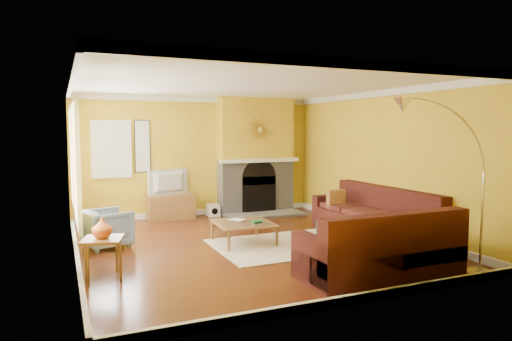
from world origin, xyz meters
name	(u,v)px	position (x,y,z in m)	size (l,w,h in m)	color
floor	(248,245)	(0.00, 0.00, -0.01)	(5.50, 6.00, 0.02)	#602B14
ceiling	(248,84)	(0.00, 0.00, 2.71)	(5.50, 6.00, 0.02)	white
wall_back	(198,156)	(0.00, 3.01, 1.35)	(5.50, 0.02, 2.70)	gold
wall_front	(354,185)	(0.00, -3.01, 1.35)	(5.50, 0.02, 2.70)	gold
wall_left	(71,171)	(-2.76, 0.00, 1.35)	(0.02, 6.00, 2.70)	gold
wall_right	(381,161)	(2.76, 0.00, 1.35)	(0.02, 6.00, 2.70)	gold
baseboard	(248,241)	(0.00, 0.00, 0.06)	(5.50, 6.00, 0.12)	white
crown_molding	(248,88)	(0.00, 0.00, 2.64)	(5.50, 6.00, 0.12)	white
window_left_near	(72,156)	(-2.72, 1.30, 1.50)	(0.06, 1.22, 1.72)	white
window_left_far	(75,164)	(-2.72, -0.60, 1.50)	(0.06, 1.22, 1.72)	white
window_back	(111,149)	(-1.90, 2.96, 1.55)	(0.82, 0.06, 1.22)	white
wall_art	(143,146)	(-1.25, 2.97, 1.60)	(0.34, 0.04, 1.14)	white
fireplace	(256,156)	(1.35, 2.80, 1.35)	(1.80, 0.40, 2.70)	gray
mantel	(260,160)	(1.35, 2.56, 1.25)	(1.92, 0.22, 0.08)	white
hearth	(265,215)	(1.35, 2.25, 0.03)	(1.80, 0.70, 0.06)	gray
sunburst	(260,130)	(1.35, 2.57, 1.95)	(0.70, 0.04, 0.70)	olive
rug	(287,245)	(0.58, -0.33, 0.01)	(2.40, 1.80, 0.02)	beige
sectional_sofa	(341,221)	(1.32, -0.84, 0.45)	(2.87, 3.72, 0.90)	#471916
coffee_table	(244,233)	(-0.04, 0.09, 0.19)	(0.95, 0.95, 0.37)	white
media_console	(171,207)	(-0.72, 2.69, 0.27)	(1.00, 0.45, 0.55)	olive
tv	(170,182)	(-0.72, 2.69, 0.82)	(0.94, 0.12, 0.54)	black
subwoofer	(213,210)	(0.25, 2.71, 0.13)	(0.27, 0.27, 0.27)	white
armchair	(107,228)	(-2.22, 0.74, 0.32)	(0.68, 0.70, 0.64)	slate
side_table	(103,259)	(-2.43, -0.93, 0.27)	(0.49, 0.49, 0.54)	olive
vase	(102,228)	(-2.43, -0.93, 0.68)	(0.26, 0.26, 0.27)	#D8591E
book	(234,221)	(-0.19, 0.18, 0.39)	(0.19, 0.26, 0.03)	white
arc_lamp	(447,193)	(1.57, -2.80, 1.16)	(1.46, 0.36, 2.32)	silver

